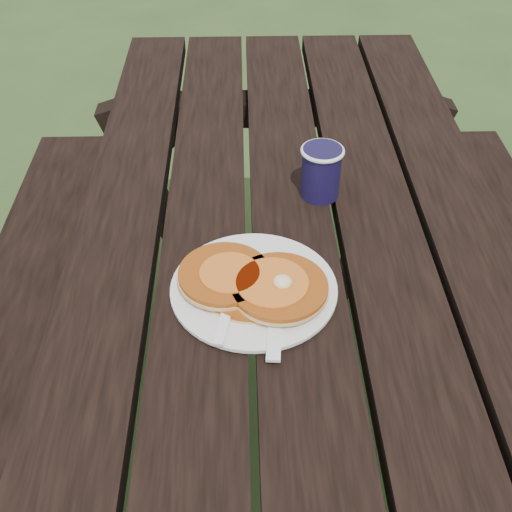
{
  "coord_description": "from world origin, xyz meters",
  "views": [
    {
      "loc": [
        -0.09,
        -0.78,
        1.44
      ],
      "look_at": [
        -0.07,
        -0.05,
        0.8
      ],
      "focal_mm": 45.0,
      "sensor_mm": 36.0,
      "label": 1
    }
  ],
  "objects_px": {
    "plate": "(254,289)",
    "coffee_cup": "(321,169)",
    "picnic_table": "(288,400)",
    "pancake_stack": "(253,283)"
  },
  "relations": [
    {
      "from": "plate",
      "to": "pancake_stack",
      "type": "bearing_deg",
      "value": -98.95
    },
    {
      "from": "coffee_cup",
      "to": "plate",
      "type": "bearing_deg",
      "value": -116.6
    },
    {
      "from": "picnic_table",
      "to": "coffee_cup",
      "type": "xyz_separation_m",
      "value": [
        0.05,
        0.17,
        0.44
      ]
    },
    {
      "from": "plate",
      "to": "pancake_stack",
      "type": "distance_m",
      "value": 0.02
    },
    {
      "from": "plate",
      "to": "picnic_table",
      "type": "bearing_deg",
      "value": 47.04
    },
    {
      "from": "plate",
      "to": "pancake_stack",
      "type": "height_order",
      "value": "pancake_stack"
    },
    {
      "from": "plate",
      "to": "coffee_cup",
      "type": "xyz_separation_m",
      "value": [
        0.13,
        0.25,
        0.05
      ]
    },
    {
      "from": "coffee_cup",
      "to": "pancake_stack",
      "type": "bearing_deg",
      "value": -116.21
    },
    {
      "from": "plate",
      "to": "coffee_cup",
      "type": "height_order",
      "value": "coffee_cup"
    },
    {
      "from": "picnic_table",
      "to": "coffee_cup",
      "type": "relative_size",
      "value": 18.47
    }
  ]
}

